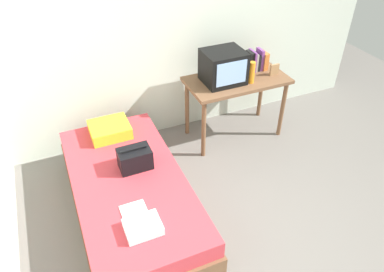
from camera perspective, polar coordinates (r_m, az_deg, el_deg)
name	(u,v)px	position (r m, az deg, el deg)	size (l,w,h in m)	color
ground_plane	(252,241)	(3.48, 9.40, -15.81)	(8.00, 8.00, 0.00)	slate
wall_back	(170,27)	(4.17, -3.48, 16.64)	(5.20, 0.10, 2.60)	silver
bed	(131,197)	(3.53, -9.55, -9.30)	(1.00, 2.00, 0.45)	brown
desk	(236,86)	(4.28, 6.95, 7.69)	(1.16, 0.60, 0.77)	brown
tv	(223,67)	(4.07, 4.91, 10.72)	(0.44, 0.39, 0.36)	black
water_bottle	(252,72)	(4.11, 9.31, 9.76)	(0.07, 0.07, 0.25)	orange
book_row	(257,61)	(4.42, 10.06, 11.51)	(0.24, 0.17, 0.25)	black
picture_frame	(274,70)	(4.36, 12.74, 10.08)	(0.11, 0.02, 0.13)	#9E754C
pillow	(110,129)	(3.89, -12.72, 1.00)	(0.40, 0.35, 0.13)	yellow
handbag	(135,159)	(3.41, -8.91, -3.51)	(0.30, 0.20, 0.23)	black
magazine	(136,215)	(3.05, -8.79, -12.12)	(0.21, 0.29, 0.01)	white
remote_dark	(157,224)	(2.97, -5.47, -13.48)	(0.04, 0.16, 0.02)	black
folded_towel	(143,227)	(2.92, -7.67, -13.90)	(0.28, 0.22, 0.08)	white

